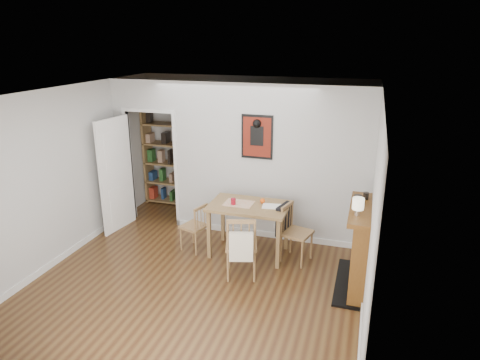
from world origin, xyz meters
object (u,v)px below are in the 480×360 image
(chair_right, at_px, (296,232))
(orange_fruit, at_px, (263,201))
(notebook, at_px, (272,206))
(ceramic_jar_a, at_px, (358,200))
(dining_table, at_px, (249,211))
(mantel_lamp, at_px, (358,205))
(fireplace, at_px, (361,245))
(red_glass, at_px, (233,202))
(chair_left, at_px, (194,227))
(chair_front, at_px, (241,245))
(bookshelf, at_px, (166,154))
(ceramic_jar_b, at_px, (366,196))

(chair_right, xyz_separation_m, orange_fruit, (-0.56, 0.13, 0.40))
(notebook, distance_m, ceramic_jar_a, 1.37)
(dining_table, relative_size, ceramic_jar_a, 9.40)
(dining_table, height_order, mantel_lamp, mantel_lamp)
(fireplace, bearing_deg, red_glass, 168.92)
(chair_left, bearing_deg, fireplace, -6.95)
(chair_front, relative_size, red_glass, 9.58)
(bookshelf, height_order, notebook, bookshelf)
(fireplace, height_order, ceramic_jar_a, ceramic_jar_a)
(chair_left, distance_m, bookshelf, 2.33)
(orange_fruit, bearing_deg, notebook, -31.42)
(orange_fruit, bearing_deg, bookshelf, 147.42)
(chair_front, relative_size, notebook, 3.42)
(chair_left, relative_size, orange_fruit, 10.11)
(ceramic_jar_a, bearing_deg, ceramic_jar_b, 67.20)
(bookshelf, xyz_separation_m, orange_fruit, (2.41, -1.54, -0.17))
(bookshelf, bearing_deg, ceramic_jar_a, -27.76)
(orange_fruit, xyz_separation_m, notebook, (0.17, -0.10, -0.03))
(bookshelf, xyz_separation_m, ceramic_jar_a, (3.83, -2.02, 0.18))
(fireplace, relative_size, ceramic_jar_a, 9.66)
(ceramic_jar_b, bearing_deg, notebook, 174.03)
(chair_front, distance_m, ceramic_jar_b, 1.86)
(chair_front, xyz_separation_m, ceramic_jar_b, (1.62, 0.56, 0.72))
(bookshelf, xyz_separation_m, notebook, (2.58, -1.64, -0.20))
(dining_table, distance_m, bookshelf, 2.80)
(chair_left, xyz_separation_m, orange_fruit, (1.06, 0.25, 0.47))
(orange_fruit, distance_m, mantel_lamp, 1.73)
(dining_table, relative_size, notebook, 4.36)
(ceramic_jar_a, xyz_separation_m, ceramic_jar_b, (0.10, 0.23, -0.02))
(red_glass, height_order, ceramic_jar_b, ceramic_jar_b)
(dining_table, bearing_deg, red_glass, -165.41)
(dining_table, bearing_deg, ceramic_jar_b, -3.89)
(chair_left, height_order, orange_fruit, orange_fruit)
(dining_table, distance_m, notebook, 0.37)
(chair_left, relative_size, notebook, 2.82)
(red_glass, distance_m, ceramic_jar_a, 1.89)
(bookshelf, distance_m, fireplace, 4.48)
(dining_table, distance_m, fireplace, 1.76)
(chair_left, relative_size, ceramic_jar_b, 8.11)
(chair_right, xyz_separation_m, ceramic_jar_a, (0.87, -0.35, 0.76))
(chair_left, xyz_separation_m, notebook, (1.23, 0.15, 0.44))
(fireplace, bearing_deg, ceramic_jar_a, 137.07)
(red_glass, bearing_deg, orange_fruit, 24.38)
(red_glass, distance_m, ceramic_jar_b, 1.97)
(orange_fruit, height_order, ceramic_jar_a, ceramic_jar_a)
(chair_left, bearing_deg, bookshelf, 126.92)
(dining_table, relative_size, fireplace, 0.97)
(notebook, xyz_separation_m, mantel_lamp, (1.27, -0.76, 0.47))
(dining_table, distance_m, red_glass, 0.28)
(chair_left, distance_m, notebook, 1.31)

